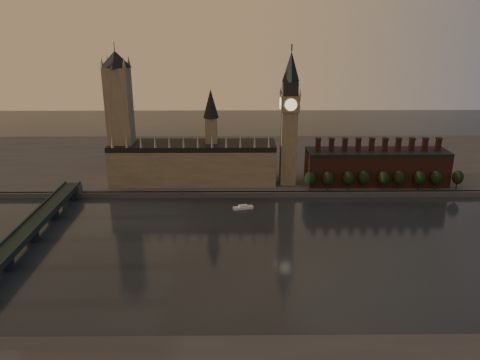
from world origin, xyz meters
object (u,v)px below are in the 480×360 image
object	(u,v)px
big_ben	(289,118)
river_boat	(243,207)
westminster_bridge	(17,244)
victoria_tower	(120,114)

from	to	relation	value
big_ben	river_boat	size ratio (longest dim) A/B	7.15
westminster_bridge	river_boat	xyz separation A→B (m)	(129.11, 69.20, -6.33)
river_boat	westminster_bridge	bearing A→B (deg)	-165.81
westminster_bridge	big_ben	bearing A→B (deg)	34.33
victoria_tower	river_boat	distance (m)	120.71
victoria_tower	westminster_bridge	size ratio (longest dim) A/B	0.54
river_boat	big_ben	bearing A→B (deg)	36.47
victoria_tower	westminster_bridge	xyz separation A→B (m)	(-35.00, -117.70, -51.65)
big_ben	river_boat	world-z (taller)	big_ben
big_ben	westminster_bridge	world-z (taller)	big_ben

